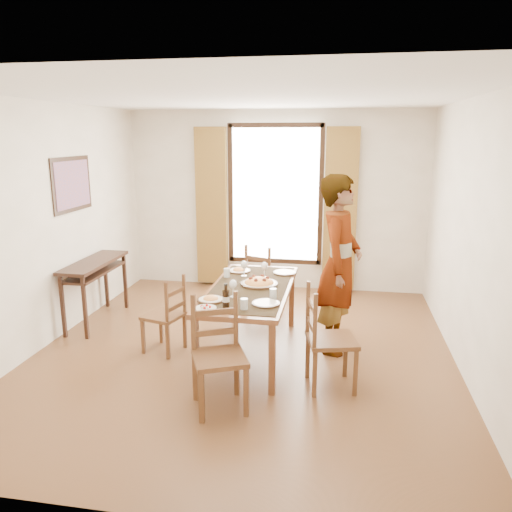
% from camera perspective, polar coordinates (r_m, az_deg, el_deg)
% --- Properties ---
extents(ground, '(5.00, 5.00, 0.00)m').
position_cam_1_polar(ground, '(5.61, -1.38, -10.91)').
color(ground, '#473116').
rests_on(ground, ground).
extents(room_shell, '(4.60, 5.10, 2.74)m').
position_cam_1_polar(room_shell, '(5.28, -1.26, 5.06)').
color(room_shell, white).
rests_on(room_shell, ground).
extents(console_table, '(0.38, 1.20, 0.80)m').
position_cam_1_polar(console_table, '(6.58, -17.97, -1.52)').
color(console_table, '#331C11').
rests_on(console_table, ground).
extents(dining_table, '(0.84, 1.84, 0.76)m').
position_cam_1_polar(dining_table, '(5.35, -0.65, -4.24)').
color(dining_table, brown).
rests_on(dining_table, ground).
extents(chair_west, '(0.47, 0.47, 0.86)m').
position_cam_1_polar(chair_west, '(5.57, -10.27, -6.86)').
color(chair_west, brown).
rests_on(chair_west, ground).
extents(chair_north, '(0.53, 0.53, 0.93)m').
position_cam_1_polar(chair_north, '(6.72, 0.83, -2.76)').
color(chair_north, brown).
rests_on(chair_north, ground).
extents(chair_south, '(0.58, 0.58, 1.00)m').
position_cam_1_polar(chair_south, '(4.41, -4.26, -11.46)').
color(chair_south, brown).
rests_on(chair_south, ground).
extents(chair_east, '(0.53, 0.53, 0.99)m').
position_cam_1_polar(chair_east, '(4.77, 8.21, -9.61)').
color(chair_east, brown).
rests_on(chair_east, ground).
extents(man, '(0.89, 0.75, 1.94)m').
position_cam_1_polar(man, '(5.46, 9.51, -0.98)').
color(man, '#92939A').
rests_on(man, ground).
extents(plate_sw, '(0.27, 0.27, 0.05)m').
position_cam_1_polar(plate_sw, '(4.91, -5.19, -4.81)').
color(plate_sw, silver).
rests_on(plate_sw, dining_table).
extents(plate_se, '(0.27, 0.27, 0.05)m').
position_cam_1_polar(plate_se, '(4.79, 1.16, -5.24)').
color(plate_se, silver).
rests_on(plate_se, dining_table).
extents(plate_nw, '(0.27, 0.27, 0.05)m').
position_cam_1_polar(plate_nw, '(5.91, -1.95, -1.53)').
color(plate_nw, silver).
rests_on(plate_nw, dining_table).
extents(plate_ne, '(0.27, 0.27, 0.05)m').
position_cam_1_polar(plate_ne, '(5.84, 3.31, -1.74)').
color(plate_ne, silver).
rests_on(plate_ne, dining_table).
extents(pasta_platter, '(0.40, 0.40, 0.10)m').
position_cam_1_polar(pasta_platter, '(5.38, 0.36, -2.81)').
color(pasta_platter, '#D6591B').
rests_on(pasta_platter, dining_table).
extents(caprese_plate, '(0.20, 0.20, 0.04)m').
position_cam_1_polar(caprese_plate, '(4.68, -5.77, -5.83)').
color(caprese_plate, silver).
rests_on(caprese_plate, dining_table).
extents(wine_glass_a, '(0.08, 0.08, 0.18)m').
position_cam_1_polar(wine_glass_a, '(4.98, -2.63, -3.72)').
color(wine_glass_a, white).
rests_on(wine_glass_a, dining_table).
extents(wine_glass_b, '(0.08, 0.08, 0.18)m').
position_cam_1_polar(wine_glass_b, '(5.65, 0.98, -1.57)').
color(wine_glass_b, white).
rests_on(wine_glass_b, dining_table).
extents(wine_glass_c, '(0.08, 0.08, 0.18)m').
position_cam_1_polar(wine_glass_c, '(5.70, -1.38, -1.43)').
color(wine_glass_c, white).
rests_on(wine_glass_c, dining_table).
extents(tumbler_a, '(0.07, 0.07, 0.10)m').
position_cam_1_polar(tumbler_a, '(4.95, 1.97, -4.31)').
color(tumbler_a, silver).
rests_on(tumbler_a, dining_table).
extents(tumbler_b, '(0.07, 0.07, 0.10)m').
position_cam_1_polar(tumbler_b, '(5.69, -3.35, -1.91)').
color(tumbler_b, silver).
rests_on(tumbler_b, dining_table).
extents(tumbler_c, '(0.07, 0.07, 0.10)m').
position_cam_1_polar(tumbler_c, '(4.66, -1.36, -5.49)').
color(tumbler_c, silver).
rests_on(tumbler_c, dining_table).
extents(wine_bottle, '(0.07, 0.07, 0.25)m').
position_cam_1_polar(wine_bottle, '(4.64, -3.46, -4.63)').
color(wine_bottle, black).
rests_on(wine_bottle, dining_table).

